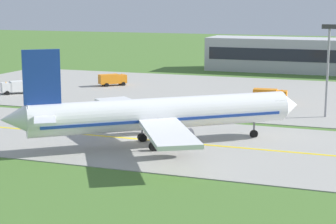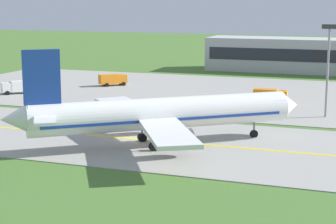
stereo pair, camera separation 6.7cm
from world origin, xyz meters
name	(u,v)px [view 1 (the left image)]	position (x,y,z in m)	size (l,w,h in m)	color
ground_plane	(136,140)	(0.00, 0.00, 0.00)	(500.00, 500.00, 0.00)	#47702D
taxiway_strip	(136,139)	(0.00, 0.00, 0.05)	(240.00, 28.00, 0.10)	#9E9B93
apron_pad	(269,96)	(10.00, 42.00, 0.05)	(140.00, 52.00, 0.10)	#9E9B93
taxiway_centreline	(136,139)	(0.00, 0.00, 0.11)	(220.00, 0.60, 0.01)	yellow
airplane_lead	(159,114)	(4.07, -2.02, 4.13)	(33.27, 29.34, 12.70)	white
service_truck_baggage	(270,95)	(11.57, 34.46, 1.53)	(6.14, 2.70, 2.60)	orange
service_truck_fuel	(17,86)	(-37.61, 28.02, 1.53)	(5.69, 5.69, 2.60)	silver
service_truck_catering	(112,79)	(-24.63, 44.67, 1.53)	(5.73, 5.66, 2.60)	orange
terminal_building	(333,56)	(18.45, 85.48, 4.37)	(65.00, 12.59, 9.91)	#B2B2B7
apron_light_mast	(328,59)	(22.34, 24.44, 9.33)	(2.40, 0.50, 14.70)	gray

